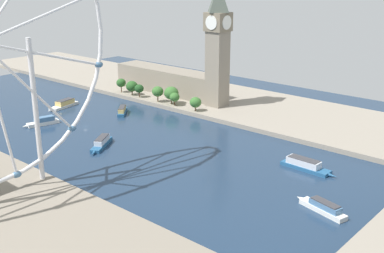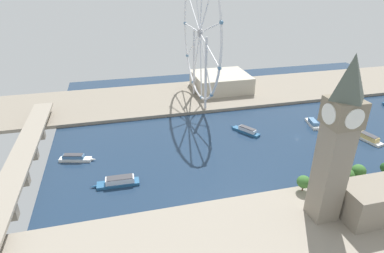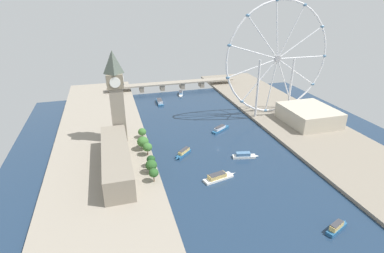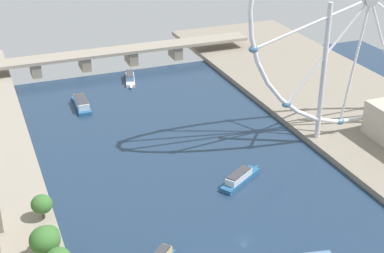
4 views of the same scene
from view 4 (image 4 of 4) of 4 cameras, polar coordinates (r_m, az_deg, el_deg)
ground_plane at (r=223.63m, az=5.14°, el=-10.99°), size 388.32×388.32×0.00m
ferris_wheel at (r=286.32m, az=17.12°, el=11.80°), size 127.46×3.20×130.68m
river_bridge at (r=396.34m, az=-8.25°, el=7.00°), size 200.32×16.03×10.83m
tour_boat_0 at (r=257.35m, az=4.75°, el=-5.01°), size 26.45×18.81×5.40m
tour_boat_5 at (r=368.97m, az=-6.08°, el=4.72°), size 10.64×26.50×5.16m
tour_boat_6 at (r=335.42m, az=-10.79°, el=2.25°), size 8.09×31.15×5.66m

